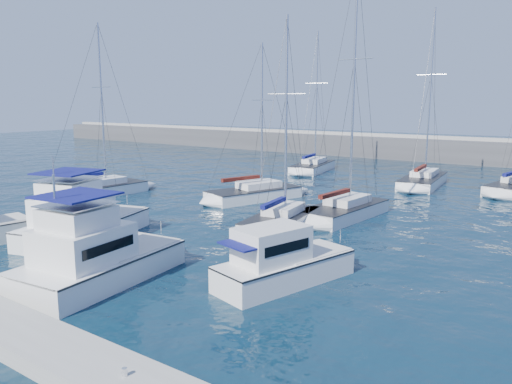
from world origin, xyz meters
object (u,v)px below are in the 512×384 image
Objects in this scene: motor_yacht_stbd_outer at (281,264)px; sailboat_back_a at (313,167)px; motor_yacht_stbd_inner at (94,259)px; sailboat_mid_a at (98,190)px; sailboat_mid_c at (281,221)px; motor_yacht_port_inner at (81,221)px; sailboat_mid_b at (254,194)px; sailboat_mid_d at (344,210)px; sailboat_back_b at (423,180)px.

sailboat_back_a is (-16.78, 33.61, -0.40)m from motor_yacht_stbd_outer.
sailboat_back_a is at bearing 97.92° from motor_yacht_stbd_inner.
sailboat_mid_a is 19.34m from sailboat_mid_c.
motor_yacht_port_inner is at bearing 142.39° from motor_yacht_stbd_inner.
motor_yacht_stbd_outer is at bearing -73.93° from sailboat_back_a.
sailboat_mid_c is (7.06, -6.92, 0.02)m from sailboat_mid_b.
motor_yacht_port_inner is 0.65× the size of sailboat_mid_c.
motor_yacht_port_inner is 0.60× the size of sailboat_mid_a.
motor_yacht_port_inner is 1.24× the size of motor_yacht_stbd_outer.
sailboat_mid_d is at bearing 8.70° from sailboat_mid_b.
motor_yacht_stbd_outer is 10.06m from sailboat_mid_c.
sailboat_mid_a is at bearing 169.80° from sailboat_mid_c.
sailboat_back_b is (21.80, 21.83, 0.02)m from sailboat_mid_a.
motor_yacht_port_inner is 34.39m from sailboat_back_a.
motor_yacht_port_inner and motor_yacht_stbd_inner have the same top height.
motor_yacht_stbd_outer is 37.57m from sailboat_back_a.
sailboat_back_a is (7.91, 24.68, 0.02)m from sailboat_mid_a.
motor_yacht_stbd_outer is (13.85, 0.65, -0.19)m from motor_yacht_port_inner.
motor_yacht_stbd_inner is 0.46× the size of sailboat_mid_d.
sailboat_back_b is at bearing 76.99° from motor_yacht_stbd_inner.
motor_yacht_stbd_inner is (6.72, -4.10, -0.00)m from motor_yacht_port_inner.
motor_yacht_stbd_inner is at bearing -86.33° from sailboat_back_a.
sailboat_back_b is at bearing 74.74° from sailboat_mid_c.
sailboat_mid_b is (1.43, 16.08, -0.63)m from motor_yacht_port_inner.
motor_yacht_stbd_inner is at bearing -56.24° from sailboat_mid_b.
sailboat_mid_d is (10.50, 14.42, -0.57)m from motor_yacht_port_inner.
sailboat_mid_a reaches higher than motor_yacht_stbd_outer.
motor_yacht_port_inner is 1.09× the size of motor_yacht_stbd_inner.
motor_yacht_stbd_outer is 0.42× the size of sailboat_back_b.
sailboat_mid_c reaches higher than motor_yacht_stbd_outer.
sailboat_mid_b is (-12.42, 15.42, -0.44)m from motor_yacht_stbd_outer.
sailboat_back_b reaches higher than sailboat_back_a.
sailboat_mid_b is 0.95× the size of sailboat_mid_c.
sailboat_mid_c is at bearing 76.21° from motor_yacht_stbd_inner.
sailboat_mid_b is 9.22m from sailboat_mid_d.
sailboat_mid_d reaches higher than sailboat_mid_b.
sailboat_back_b reaches higher than motor_yacht_stbd_inner.
sailboat_back_a is at bearing 122.55° from sailboat_mid_b.
sailboat_mid_a is at bearing -161.95° from sailboat_mid_d.
motor_yacht_port_inner is 14.48m from sailboat_mid_a.
motor_yacht_stbd_outer is at bearing -71.05° from sailboat_mid_d.
sailboat_mid_b is at bearing 69.09° from motor_yacht_port_inner.
sailboat_mid_d is at bearing -66.37° from sailboat_back_a.
motor_yacht_stbd_outer is at bearing -90.18° from sailboat_back_b.
motor_yacht_stbd_inner is 1.14× the size of motor_yacht_stbd_outer.
sailboat_mid_b reaches higher than motor_yacht_stbd_outer.
motor_yacht_stbd_outer is (7.13, 4.76, -0.19)m from motor_yacht_stbd_inner.
sailboat_back_b is (-2.89, 30.75, -0.40)m from motor_yacht_stbd_outer.
sailboat_back_b reaches higher than sailboat_mid_a.
sailboat_mid_d is (2.01, 5.26, 0.03)m from sailboat_mid_c.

